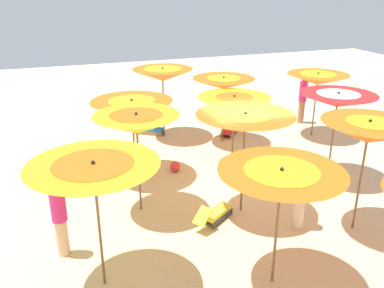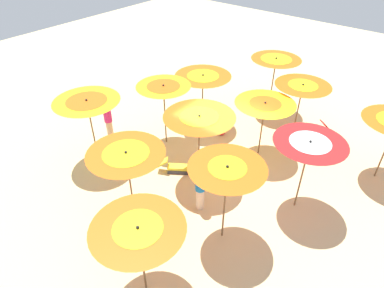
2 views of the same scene
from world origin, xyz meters
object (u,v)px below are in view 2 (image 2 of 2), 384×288
beach_umbrella_4 (199,122)px  beachgoer_1 (108,119)px  beach_umbrella_7 (265,107)px  beach_ball (221,132)px  beach_umbrella_3 (164,91)px  beach_umbrella_1 (127,159)px  lounger_0 (263,100)px  beach_umbrella_6 (203,80)px  beachgoer_2 (200,187)px  lounger_2 (312,130)px  beach_umbrella_8 (309,147)px  beach_umbrella_9 (276,63)px  lounger_1 (177,167)px  beach_umbrella_2 (139,234)px  beach_umbrella_0 (87,106)px  beach_umbrella_10 (302,89)px  beach_umbrella_5 (227,174)px

beach_umbrella_4 → beachgoer_1: size_ratio=1.46×
beach_umbrella_7 → beach_ball: bearing=176.7°
beach_umbrella_3 → beach_umbrella_1: bearing=-62.5°
lounger_0 → beach_umbrella_1: bearing=-54.3°
beach_umbrella_6 → beach_umbrella_7: bearing=-5.6°
beachgoer_2 → beach_ball: beachgoer_2 is taller
beach_umbrella_3 → beachgoer_1: bearing=-146.8°
lounger_2 → beachgoer_2: bearing=31.6°
beach_umbrella_4 → lounger_2: beach_umbrella_4 is taller
beach_umbrella_6 → lounger_0: (1.14, 3.14, -1.80)m
beach_umbrella_1 → beachgoer_1: beach_umbrella_1 is taller
beach_umbrella_8 → beach_umbrella_3: bearing=-179.8°
beach_umbrella_9 → lounger_1: size_ratio=2.11×
beach_umbrella_3 → beachgoer_2: beach_umbrella_3 is taller
beach_umbrella_2 → beach_umbrella_8: beach_umbrella_8 is taller
beach_umbrella_8 → lounger_1: bearing=-164.2°
beach_umbrella_8 → lounger_0: 6.71m
beach_umbrella_0 → beach_umbrella_1: (2.91, -0.94, -0.16)m
beach_umbrella_6 → beach_umbrella_9: (1.62, 2.78, 0.20)m
lounger_1 → beach_umbrella_8: bearing=-18.6°
beach_umbrella_1 → beach_umbrella_6: beach_umbrella_1 is taller
beachgoer_1 → beach_ball: size_ratio=5.48×
beach_umbrella_4 → beach_umbrella_2: bearing=-69.3°
beach_umbrella_9 → beachgoer_2: bearing=-79.2°
beach_umbrella_1 → beach_umbrella_10: bearing=74.4°
beach_umbrella_0 → beach_umbrella_4: beach_umbrella_4 is taller
beach_umbrella_6 → beachgoer_1: beach_umbrella_6 is taller
beach_umbrella_9 → beach_umbrella_1: bearing=-91.3°
beach_umbrella_7 → beach_umbrella_3: bearing=-152.5°
beach_umbrella_10 → lounger_1: beach_umbrella_10 is taller
beach_umbrella_3 → lounger_2: (4.17, 4.08, -1.98)m
beach_umbrella_7 → lounger_0: (-1.73, 3.42, -1.74)m
beach_umbrella_0 → lounger_1: bearing=25.3°
beach_umbrella_6 → lounger_0: size_ratio=1.89×
beach_umbrella_2 → lounger_0: 10.28m
beach_umbrella_0 → beach_umbrella_7: bearing=42.6°
beach_umbrella_5 → lounger_2: size_ratio=2.26×
beach_umbrella_7 → beach_umbrella_8: size_ratio=0.88×
beach_umbrella_0 → beach_umbrella_3: beach_umbrella_0 is taller
beach_umbrella_2 → beachgoer_2: size_ratio=1.39×
beach_umbrella_9 → lounger_1: bearing=-94.0°
lounger_0 → lounger_2: size_ratio=1.05×
beach_umbrella_4 → beach_ball: size_ratio=7.99×
beach_umbrella_3 → lounger_2: beach_umbrella_3 is taller
beach_umbrella_7 → lounger_2: 3.17m
beach_umbrella_2 → lounger_2: size_ratio=1.98×
beach_umbrella_9 → beach_umbrella_10: beach_umbrella_9 is taller
beach_umbrella_2 → beach_umbrella_6: beach_umbrella_2 is taller
beach_umbrella_10 → lounger_2: bearing=46.0°
beach_umbrella_2 → beach_umbrella_8: bearing=71.6°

